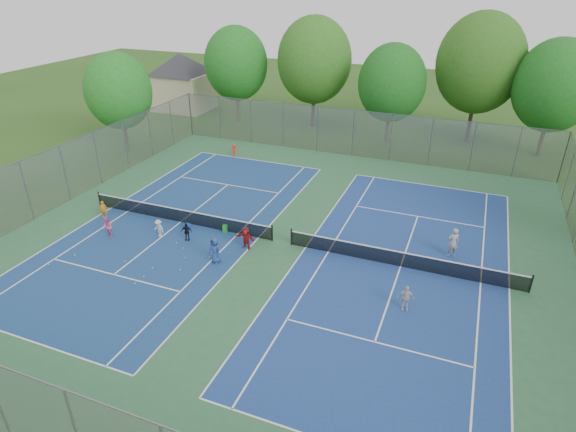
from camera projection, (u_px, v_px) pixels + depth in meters
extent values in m
plane|color=#284B17|center=(282.00, 243.00, 28.46)|extent=(120.00, 120.00, 0.00)
cube|color=#2C5E3B|center=(282.00, 243.00, 28.46)|extent=(32.00, 32.00, 0.01)
cube|color=navy|center=(181.00, 222.00, 30.75)|extent=(10.97, 23.77, 0.01)
cube|color=navy|center=(401.00, 267.00, 26.16)|extent=(10.97, 23.77, 0.01)
cube|color=black|center=(180.00, 216.00, 30.55)|extent=(12.87, 0.10, 0.91)
cube|color=black|center=(401.00, 260.00, 25.96)|extent=(12.87, 0.10, 0.91)
cube|color=gray|center=(353.00, 133.00, 40.76)|extent=(32.00, 0.10, 4.00)
cube|color=gray|center=(65.00, 173.00, 32.80)|extent=(0.10, 32.00, 4.00)
cube|color=#B7A88C|center=(183.00, 92.00, 54.59)|extent=(6.00, 5.00, 4.00)
pyramid|color=#2D2D33|center=(179.00, 53.00, 52.66)|extent=(11.03, 11.03, 2.20)
cylinder|color=#443326|center=(238.00, 104.00, 50.42)|extent=(0.36, 0.36, 3.50)
ellipsoid|color=#1D631C|center=(236.00, 64.00, 48.52)|extent=(6.40, 6.40, 7.36)
cylinder|color=#443326|center=(313.00, 108.00, 48.54)|extent=(0.36, 0.36, 3.85)
ellipsoid|color=#2D611C|center=(314.00, 60.00, 46.42)|extent=(7.20, 7.20, 8.28)
cylinder|color=#443326|center=(388.00, 125.00, 44.43)|extent=(0.36, 0.36, 3.15)
ellipsoid|color=#195819|center=(392.00, 83.00, 42.67)|extent=(6.00, 6.00, 6.90)
cylinder|color=#443326|center=(470.00, 119.00, 44.37)|extent=(0.36, 0.36, 4.20)
ellipsoid|color=#2B5819|center=(480.00, 63.00, 42.10)|extent=(7.60, 7.60, 8.74)
cylinder|color=#443326|center=(543.00, 136.00, 40.91)|extent=(0.36, 0.36, 3.50)
ellipsoid|color=#1A5819|center=(555.00, 86.00, 38.97)|extent=(6.60, 6.60, 7.59)
cylinder|color=#443326|center=(125.00, 133.00, 42.23)|extent=(0.36, 0.36, 3.15)
ellipsoid|color=#1F691E|center=(118.00, 91.00, 40.55)|extent=(5.60, 5.60, 6.44)
cube|color=#163EA9|center=(187.00, 226.00, 29.96)|extent=(0.38, 0.38, 0.29)
cube|color=green|center=(225.00, 229.00, 29.46)|extent=(0.30, 0.30, 0.50)
imported|color=orange|center=(103.00, 209.00, 31.11)|extent=(0.50, 0.44, 1.14)
imported|color=pink|center=(107.00, 227.00, 28.79)|extent=(0.80, 0.73, 1.32)
imported|color=beige|center=(159.00, 228.00, 28.87)|extent=(0.79, 0.54, 1.13)
imported|color=black|center=(187.00, 232.00, 28.48)|extent=(0.71, 0.44, 1.13)
imported|color=navy|center=(215.00, 250.00, 26.25)|extent=(0.85, 0.66, 1.53)
imported|color=maroon|center=(246.00, 238.00, 27.59)|extent=(1.31, 0.57, 1.37)
imported|color=red|center=(234.00, 150.00, 41.26)|extent=(0.76, 0.51, 1.10)
imported|color=#959597|center=(453.00, 242.00, 26.74)|extent=(0.76, 0.66, 1.77)
imported|color=beige|center=(406.00, 298.00, 22.59)|extent=(0.85, 0.51, 1.35)
sphere|color=#B5D030|center=(49.00, 265.00, 26.28)|extent=(0.07, 0.07, 0.07)
sphere|color=#C8ED37|center=(176.00, 243.00, 28.35)|extent=(0.07, 0.07, 0.07)
sphere|color=yellow|center=(152.00, 268.00, 26.00)|extent=(0.07, 0.07, 0.07)
sphere|color=#A2C42D|center=(75.00, 256.00, 27.10)|extent=(0.07, 0.07, 0.07)
sphere|color=#C3DC33|center=(144.00, 277.00, 25.26)|extent=(0.07, 0.07, 0.07)
sphere|color=yellow|center=(210.00, 257.00, 26.96)|extent=(0.07, 0.07, 0.07)
sphere|color=#B1C72E|center=(183.00, 248.00, 27.81)|extent=(0.07, 0.07, 0.07)
sphere|color=#CDD832|center=(181.00, 270.00, 25.82)|extent=(0.07, 0.07, 0.07)
sphere|color=#B8CA2F|center=(75.00, 254.00, 27.23)|extent=(0.07, 0.07, 0.07)
sphere|color=gold|center=(186.00, 258.00, 26.90)|extent=(0.07, 0.07, 0.07)
sphere|color=#A7C82E|center=(125.00, 262.00, 26.55)|extent=(0.07, 0.07, 0.07)
sphere|color=yellow|center=(135.00, 284.00, 24.71)|extent=(0.07, 0.07, 0.07)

